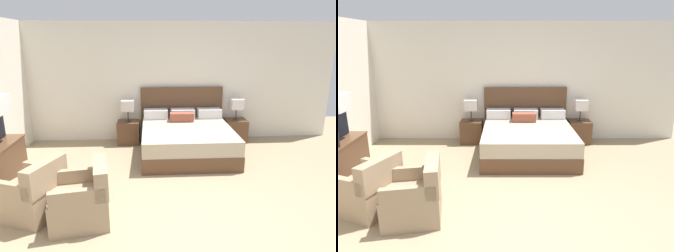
{
  "view_description": "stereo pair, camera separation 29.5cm",
  "coord_description": "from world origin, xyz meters",
  "views": [
    {
      "loc": [
        -0.46,
        -3.06,
        2.18
      ],
      "look_at": [
        -0.15,
        1.95,
        0.75
      ],
      "focal_mm": 32.0,
      "sensor_mm": 36.0,
      "label": 1
    },
    {
      "loc": [
        -0.17,
        -3.07,
        2.18
      ],
      "look_at": [
        -0.15,
        1.95,
        0.75
      ],
      "focal_mm": 32.0,
      "sensor_mm": 36.0,
      "label": 2
    }
  ],
  "objects": [
    {
      "name": "nightstand_right",
      "position": [
        1.45,
        3.28,
        0.25
      ],
      "size": [
        0.47,
        0.43,
        0.5
      ],
      "color": "brown",
      "rests_on": "ground"
    },
    {
      "name": "armchair_companion",
      "position": [
        -1.3,
        0.3,
        0.28
      ],
      "size": [
        0.8,
        0.79,
        0.76
      ],
      "color": "#9E8466",
      "rests_on": "ground"
    },
    {
      "name": "ground_plane",
      "position": [
        0.0,
        0.0,
        0.0
      ],
      "size": [
        10.66,
        10.66,
        0.0
      ],
      "primitive_type": "plane",
      "color": "#998466"
    },
    {
      "name": "table_lamp_left",
      "position": [
        -0.93,
        3.28,
        0.84
      ],
      "size": [
        0.27,
        0.27,
        0.47
      ],
      "color": "#332D28",
      "rests_on": "nightstand_left"
    },
    {
      "name": "wall_back",
      "position": [
        0.0,
        3.58,
        1.29
      ],
      "size": [
        7.38,
        0.06,
        2.59
      ],
      "primitive_type": "cube",
      "color": "silver",
      "rests_on": "ground"
    },
    {
      "name": "armchair_by_window",
      "position": [
        -1.98,
        0.49,
        0.28
      ],
      "size": [
        0.89,
        0.88,
        0.76
      ],
      "color": "#9E8466",
      "rests_on": "ground"
    },
    {
      "name": "bed",
      "position": [
        0.26,
        2.6,
        0.31
      ],
      "size": [
        1.82,
        1.95,
        1.2
      ],
      "color": "brown",
      "rests_on": "ground"
    },
    {
      "name": "table_lamp_right",
      "position": [
        1.45,
        3.28,
        0.84
      ],
      "size": [
        0.27,
        0.27,
        0.47
      ],
      "color": "#332D28",
      "rests_on": "nightstand_right"
    },
    {
      "name": "nightstand_left",
      "position": [
        -0.93,
        3.28,
        0.25
      ],
      "size": [
        0.47,
        0.43,
        0.5
      ],
      "color": "brown",
      "rests_on": "ground"
    }
  ]
}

